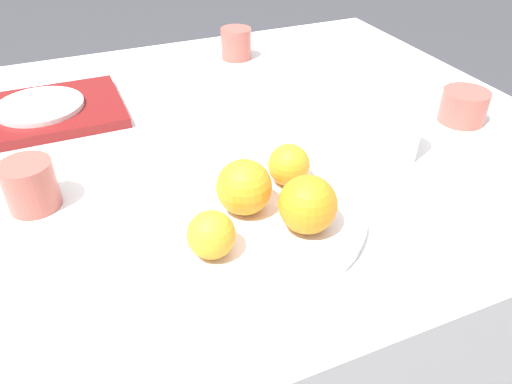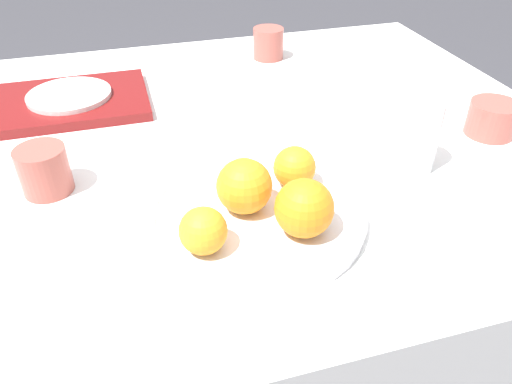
{
  "view_description": "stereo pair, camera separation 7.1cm",
  "coord_description": "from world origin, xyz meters",
  "px_view_note": "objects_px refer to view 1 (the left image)",
  "views": [
    {
      "loc": [
        -0.14,
        -0.79,
        1.23
      ],
      "look_at": [
        0.09,
        -0.27,
        0.81
      ],
      "focal_mm": 35.0,
      "sensor_mm": 36.0,
      "label": 1
    },
    {
      "loc": [
        -0.07,
        -0.82,
        1.23
      ],
      "look_at": [
        0.09,
        -0.27,
        0.81
      ],
      "focal_mm": 35.0,
      "sensor_mm": 36.0,
      "label": 2
    }
  ],
  "objects_px": {
    "orange_2": "(289,165)",
    "cup_0": "(236,44)",
    "fruit_platter": "(256,213)",
    "napkin": "(342,35)",
    "water_glass": "(399,126)",
    "orange_1": "(308,204)",
    "serving_tray": "(41,113)",
    "orange_0": "(244,187)",
    "cup_2": "(30,185)",
    "orange_3": "(211,235)",
    "side_plate": "(40,106)",
    "cup_1": "(464,106)"
  },
  "relations": [
    {
      "from": "water_glass",
      "to": "cup_2",
      "type": "relative_size",
      "value": 1.57
    },
    {
      "from": "cup_0",
      "to": "napkin",
      "type": "xyz_separation_m",
      "value": [
        0.34,
        0.04,
        -0.03
      ]
    },
    {
      "from": "orange_2",
      "to": "cup_1",
      "type": "distance_m",
      "value": 0.43
    },
    {
      "from": "cup_0",
      "to": "cup_2",
      "type": "distance_m",
      "value": 0.68
    },
    {
      "from": "orange_1",
      "to": "fruit_platter",
      "type": "bearing_deg",
      "value": 127.2
    },
    {
      "from": "orange_0",
      "to": "cup_2",
      "type": "distance_m",
      "value": 0.32
    },
    {
      "from": "orange_2",
      "to": "side_plate",
      "type": "bearing_deg",
      "value": 128.71
    },
    {
      "from": "orange_2",
      "to": "cup_0",
      "type": "relative_size",
      "value": 0.87
    },
    {
      "from": "orange_0",
      "to": "serving_tray",
      "type": "distance_m",
      "value": 0.53
    },
    {
      "from": "cup_0",
      "to": "cup_2",
      "type": "height_order",
      "value": "same"
    },
    {
      "from": "cup_0",
      "to": "cup_1",
      "type": "relative_size",
      "value": 0.84
    },
    {
      "from": "water_glass",
      "to": "napkin",
      "type": "xyz_separation_m",
      "value": [
        0.25,
        0.59,
        -0.06
      ]
    },
    {
      "from": "serving_tray",
      "to": "orange_2",
      "type": "bearing_deg",
      "value": -51.29
    },
    {
      "from": "fruit_platter",
      "to": "serving_tray",
      "type": "distance_m",
      "value": 0.54
    },
    {
      "from": "fruit_platter",
      "to": "serving_tray",
      "type": "bearing_deg",
      "value": 119.5
    },
    {
      "from": "orange_3",
      "to": "serving_tray",
      "type": "height_order",
      "value": "orange_3"
    },
    {
      "from": "serving_tray",
      "to": "cup_2",
      "type": "xyz_separation_m",
      "value": [
        -0.03,
        -0.31,
        0.03
      ]
    },
    {
      "from": "water_glass",
      "to": "cup_1",
      "type": "distance_m",
      "value": 0.21
    },
    {
      "from": "serving_tray",
      "to": "side_plate",
      "type": "distance_m",
      "value": 0.02
    },
    {
      "from": "fruit_platter",
      "to": "orange_2",
      "type": "distance_m",
      "value": 0.09
    },
    {
      "from": "water_glass",
      "to": "orange_2",
      "type": "bearing_deg",
      "value": -174.51
    },
    {
      "from": "fruit_platter",
      "to": "cup_1",
      "type": "height_order",
      "value": "cup_1"
    },
    {
      "from": "orange_1",
      "to": "orange_3",
      "type": "xyz_separation_m",
      "value": [
        -0.14,
        0.0,
        -0.01
      ]
    },
    {
      "from": "cup_0",
      "to": "cup_1",
      "type": "distance_m",
      "value": 0.57
    },
    {
      "from": "water_glass",
      "to": "cup_1",
      "type": "height_order",
      "value": "water_glass"
    },
    {
      "from": "side_plate",
      "to": "cup_2",
      "type": "relative_size",
      "value": 2.19
    },
    {
      "from": "orange_3",
      "to": "cup_2",
      "type": "xyz_separation_m",
      "value": [
        -0.21,
        0.23,
        -0.01
      ]
    },
    {
      "from": "orange_3",
      "to": "cup_2",
      "type": "height_order",
      "value": "orange_3"
    },
    {
      "from": "orange_3",
      "to": "orange_0",
      "type": "bearing_deg",
      "value": 43.72
    },
    {
      "from": "fruit_platter",
      "to": "orange_2",
      "type": "height_order",
      "value": "orange_2"
    },
    {
      "from": "side_plate",
      "to": "cup_0",
      "type": "height_order",
      "value": "cup_0"
    },
    {
      "from": "orange_2",
      "to": "cup_1",
      "type": "height_order",
      "value": "orange_2"
    },
    {
      "from": "orange_0",
      "to": "serving_tray",
      "type": "xyz_separation_m",
      "value": [
        -0.25,
        0.46,
        -0.05
      ]
    },
    {
      "from": "orange_0",
      "to": "cup_2",
      "type": "bearing_deg",
      "value": 151.0
    },
    {
      "from": "cup_2",
      "to": "cup_1",
      "type": "bearing_deg",
      "value": -2.61
    },
    {
      "from": "cup_1",
      "to": "orange_2",
      "type": "bearing_deg",
      "value": -168.97
    },
    {
      "from": "fruit_platter",
      "to": "napkin",
      "type": "bearing_deg",
      "value": 50.42
    },
    {
      "from": "cup_2",
      "to": "side_plate",
      "type": "bearing_deg",
      "value": 84.38
    },
    {
      "from": "cup_1",
      "to": "water_glass",
      "type": "bearing_deg",
      "value": -163.26
    },
    {
      "from": "orange_1",
      "to": "serving_tray",
      "type": "relative_size",
      "value": 0.26
    },
    {
      "from": "orange_2",
      "to": "orange_3",
      "type": "bearing_deg",
      "value": -146.48
    },
    {
      "from": "fruit_platter",
      "to": "side_plate",
      "type": "distance_m",
      "value": 0.54
    },
    {
      "from": "fruit_platter",
      "to": "serving_tray",
      "type": "xyz_separation_m",
      "value": [
        -0.27,
        0.47,
        -0.0
      ]
    },
    {
      "from": "orange_1",
      "to": "serving_tray",
      "type": "xyz_separation_m",
      "value": [
        -0.31,
        0.53,
        -0.05
      ]
    },
    {
      "from": "fruit_platter",
      "to": "orange_1",
      "type": "distance_m",
      "value": 0.09
    },
    {
      "from": "orange_2",
      "to": "cup_0",
      "type": "height_order",
      "value": "orange_2"
    },
    {
      "from": "napkin",
      "to": "cup_2",
      "type": "bearing_deg",
      "value": -149.45
    },
    {
      "from": "orange_2",
      "to": "fruit_platter",
      "type": "bearing_deg",
      "value": -148.45
    },
    {
      "from": "orange_3",
      "to": "side_plate",
      "type": "bearing_deg",
      "value": 108.48
    },
    {
      "from": "orange_0",
      "to": "orange_3",
      "type": "distance_m",
      "value": 0.1
    }
  ]
}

